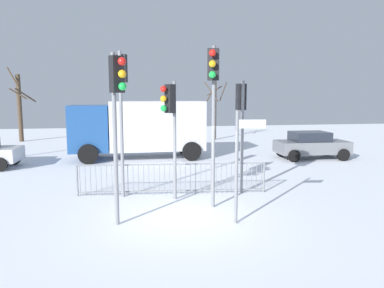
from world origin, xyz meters
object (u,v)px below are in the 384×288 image
traffic_light_rear_left (171,114)px  delivery_truck (140,127)px  traffic_light_rear_right (117,100)px  direction_sign_post (239,161)px  traffic_light_mid_right (213,91)px  car_grey_far (311,145)px  bare_tree_centre (20,106)px  traffic_light_mid_left (241,111)px  traffic_light_foreground_right (122,91)px  bare_tree_left (215,107)px

traffic_light_rear_left → delivery_truck: 8.30m
traffic_light_rear_right → direction_sign_post: 3.49m
delivery_truck → traffic_light_rear_right: bearing=84.7°
traffic_light_mid_right → delivery_truck: size_ratio=0.68×
traffic_light_rear_left → car_grey_far: 10.79m
car_grey_far → bare_tree_centre: bearing=151.7°
traffic_light_mid_right → traffic_light_mid_left: (1.39, 1.73, -0.67)m
traffic_light_rear_right → traffic_light_rear_left: 2.70m
traffic_light_foreground_right → delivery_truck: bearing=103.3°
traffic_light_foreground_right → direction_sign_post: 4.81m
traffic_light_mid_left → bare_tree_left: bare_tree_left is taller
traffic_light_rear_left → traffic_light_mid_left: size_ratio=0.99×
car_grey_far → bare_tree_left: bare_tree_left is taller
delivery_truck → traffic_light_foreground_right: bearing=83.5°
car_grey_far → delivery_truck: 9.32m
traffic_light_foreground_right → direction_sign_post: traffic_light_foreground_right is taller
traffic_light_rear_right → traffic_light_mid_left: (4.10, 2.78, -0.41)m
traffic_light_rear_left → traffic_light_foreground_right: 1.85m
car_grey_far → bare_tree_left: size_ratio=0.84×
delivery_truck → direction_sign_post: bearing=101.3°
traffic_light_rear_left → bare_tree_left: bearing=-47.1°
traffic_light_mid_left → traffic_light_foreground_right: size_ratio=0.81×
traffic_light_rear_left → direction_sign_post: 3.11m
bare_tree_centre → traffic_light_foreground_right: bearing=-64.4°
traffic_light_rear_right → traffic_light_foreground_right: 2.95m
traffic_light_mid_right → bare_tree_left: traffic_light_mid_right is taller
direction_sign_post → delivery_truck: delivery_truck is taller
traffic_light_mid_right → direction_sign_post: 2.33m
direction_sign_post → bare_tree_left: size_ratio=0.65×
traffic_light_mid_left → delivery_truck: (-3.29, 7.56, -1.12)m
car_grey_far → traffic_light_mid_left: bearing=-132.2°
traffic_light_mid_left → direction_sign_post: size_ratio=1.29×
delivery_truck → bare_tree_left: size_ratio=1.54×
traffic_light_foreground_right → delivery_truck: 7.65m
traffic_light_mid_right → traffic_light_rear_left: size_ratio=1.25×
traffic_light_rear_left → bare_tree_centre: size_ratio=0.71×
traffic_light_foreground_right → bare_tree_centre: bearing=134.6°
traffic_light_rear_right → car_grey_far: traffic_light_rear_right is taller
traffic_light_mid_left → delivery_truck: traffic_light_mid_left is taller
bare_tree_centre → bare_tree_left: bearing=-4.5°
traffic_light_mid_right → bare_tree_left: (4.08, 17.03, -1.03)m
bare_tree_left → traffic_light_foreground_right: bearing=-114.0°
traffic_light_mid_left → direction_sign_post: traffic_light_mid_left is taller
traffic_light_foreground_right → bare_tree_left: traffic_light_foreground_right is taller
bare_tree_left → bare_tree_centre: bare_tree_centre is taller
traffic_light_rear_right → traffic_light_rear_left: (1.58, 2.15, -0.45)m
traffic_light_mid_right → traffic_light_foreground_right: same height
traffic_light_mid_right → bare_tree_centre: 20.99m
bare_tree_left → traffic_light_mid_right: bearing=-103.5°
car_grey_far → bare_tree_left: bearing=110.9°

